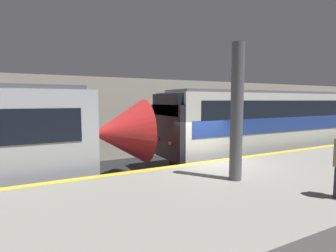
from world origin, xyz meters
The scene contains 5 objects.
ground_plane centered at (0.00, 0.00, 0.00)m, with size 120.00×120.00×0.00m, color black.
platform centered at (0.00, -2.70, 0.51)m, with size 40.00×5.40×1.03m.
station_rear_barrier centered at (0.00, 6.37, 2.32)m, with size 50.00×0.15×4.63m.
support_pillar_near centered at (-0.81, -2.33, 3.01)m, with size 0.36×0.36×3.97m.
train_boxy centered at (6.58, 2.14, 1.99)m, with size 15.06×2.84×3.85m.
Camera 1 is at (-6.06, -8.10, 3.36)m, focal length 28.00 mm.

